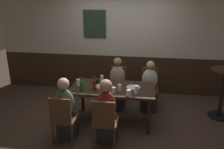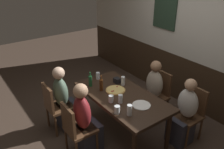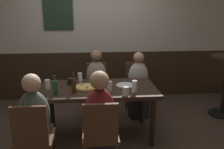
% 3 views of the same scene
% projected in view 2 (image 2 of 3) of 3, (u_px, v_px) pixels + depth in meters
% --- Properties ---
extents(ground_plane, '(12.00, 12.00, 0.00)m').
position_uv_depth(ground_plane, '(121.00, 132.00, 4.04)').
color(ground_plane, '#423328').
extents(wall_back, '(6.40, 0.13, 2.60)m').
position_uv_depth(wall_back, '(193.00, 41.00, 4.34)').
color(wall_back, '#332316').
rests_on(wall_back, ground_plane).
extents(dining_table, '(1.62, 0.84, 0.74)m').
position_uv_depth(dining_table, '(122.00, 100.00, 3.75)').
color(dining_table, black).
rests_on(dining_table, ground_plane).
extents(chair_mid_far, '(0.40, 0.40, 0.88)m').
position_uv_depth(chair_mid_far, '(158.00, 93.00, 4.26)').
color(chair_mid_far, '#513521').
rests_on(chair_mid_far, ground_plane).
extents(chair_mid_near, '(0.40, 0.40, 0.88)m').
position_uv_depth(chair_mid_near, '(76.00, 127.00, 3.38)').
color(chair_mid_near, '#513521').
rests_on(chair_mid_near, ground_plane).
extents(chair_right_far, '(0.40, 0.40, 0.88)m').
position_uv_depth(chair_right_far, '(191.00, 111.00, 3.74)').
color(chair_right_far, '#513521').
rests_on(chair_right_far, ground_plane).
extents(chair_left_near, '(0.40, 0.40, 0.88)m').
position_uv_depth(chair_left_near, '(55.00, 105.00, 3.90)').
color(chair_left_near, '#513521').
rests_on(chair_left_near, ground_plane).
extents(person_mid_far, '(0.34, 0.37, 1.14)m').
position_uv_depth(person_mid_far, '(151.00, 96.00, 4.18)').
color(person_mid_far, '#2D2D38').
rests_on(person_mid_far, ground_plane).
extents(person_mid_near, '(0.34, 0.37, 1.16)m').
position_uv_depth(person_mid_near, '(86.00, 123.00, 3.47)').
color(person_mid_near, '#2D2D38').
rests_on(person_mid_near, ground_plane).
extents(person_right_far, '(0.34, 0.37, 1.10)m').
position_uv_depth(person_right_far, '(184.00, 117.00, 3.67)').
color(person_right_far, '#2D2D38').
rests_on(person_right_far, ground_plane).
extents(person_left_near, '(0.34, 0.37, 1.15)m').
position_uv_depth(person_left_near, '(64.00, 102.00, 3.99)').
color(person_left_near, '#2D2D38').
rests_on(person_left_near, ground_plane).
extents(pizza, '(0.32, 0.32, 0.03)m').
position_uv_depth(pizza, '(115.00, 90.00, 3.83)').
color(pizza, tan).
rests_on(pizza, dining_table).
extents(pint_glass_pale, '(0.07, 0.07, 0.16)m').
position_uv_depth(pint_glass_pale, '(123.00, 81.00, 3.98)').
color(pint_glass_pale, silver).
rests_on(pint_glass_pale, dining_table).
extents(beer_glass_half, '(0.08, 0.08, 0.11)m').
position_uv_depth(beer_glass_half, '(111.00, 99.00, 3.52)').
color(beer_glass_half, silver).
rests_on(beer_glass_half, dining_table).
extents(pint_glass_stout, '(0.07, 0.07, 0.13)m').
position_uv_depth(pint_glass_stout, '(120.00, 99.00, 3.50)').
color(pint_glass_stout, silver).
rests_on(pint_glass_stout, dining_table).
extents(highball_clear, '(0.07, 0.07, 0.13)m').
position_uv_depth(highball_clear, '(98.00, 76.00, 4.18)').
color(highball_clear, silver).
rests_on(highball_clear, dining_table).
extents(tumbler_water, '(0.07, 0.07, 0.16)m').
position_uv_depth(tumbler_water, '(129.00, 111.00, 3.21)').
color(tumbler_water, silver).
rests_on(tumbler_water, dining_table).
extents(pint_glass_amber, '(0.08, 0.08, 0.12)m').
position_uv_depth(pint_glass_amber, '(117.00, 110.00, 3.26)').
color(pint_glass_amber, silver).
rests_on(pint_glass_amber, dining_table).
extents(beer_bottle_green, '(0.06, 0.06, 0.25)m').
position_uv_depth(beer_bottle_green, '(90.00, 81.00, 3.94)').
color(beer_bottle_green, '#194723').
rests_on(beer_bottle_green, dining_table).
extents(beer_bottle_brown, '(0.06, 0.06, 0.26)m').
position_uv_depth(beer_bottle_brown, '(101.00, 85.00, 3.80)').
color(beer_bottle_brown, '#42230F').
rests_on(beer_bottle_brown, dining_table).
extents(plate_white_large, '(0.27, 0.27, 0.01)m').
position_uv_depth(plate_white_large, '(141.00, 105.00, 3.45)').
color(plate_white_large, white).
rests_on(plate_white_large, dining_table).
extents(condiment_caddy, '(0.11, 0.09, 0.09)m').
position_uv_depth(condiment_caddy, '(117.00, 80.00, 4.06)').
color(condiment_caddy, black).
rests_on(condiment_caddy, dining_table).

